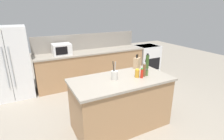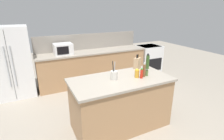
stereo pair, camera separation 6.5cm
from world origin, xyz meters
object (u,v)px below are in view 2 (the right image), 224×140
range_oven (148,59)px  spice_jar_oregano (147,73)px  microwave (63,49)px  honey_jar (137,73)px  refrigerator (11,63)px  pepper_grinder (144,70)px  knife_block (137,63)px  hot_sauce_bottle (142,74)px  utensil_crock (114,75)px  olive_oil_bottle (148,62)px

range_oven → spice_jar_oregano: 2.96m
microwave → honey_jar: (0.81, -2.26, -0.07)m
refrigerator → pepper_grinder: bearing=-47.0°
knife_block → pepper_grinder: bearing=-136.6°
hot_sauce_bottle → range_oven: bearing=49.9°
honey_jar → pepper_grinder: size_ratio=0.60×
microwave → utensil_crock: 2.21m
spice_jar_oregano → pepper_grinder: size_ratio=0.46×
microwave → hot_sauce_bottle: size_ratio=2.72×
microwave → knife_block: bearing=-59.6°
range_oven → utensil_crock: size_ratio=2.87×
knife_block → pepper_grinder: (-0.15, -0.43, 0.01)m
spice_jar_oregano → olive_oil_bottle: bearing=51.6°
hot_sauce_bottle → olive_oil_bottle: bearing=42.7°
range_oven → knife_block: (-1.74, -1.86, 0.59)m
olive_oil_bottle → honey_jar: olive_oil_bottle is taller
spice_jar_oregano → pepper_grinder: (-0.07, -0.01, 0.07)m
refrigerator → pepper_grinder: 3.21m
refrigerator → knife_block: 3.02m
olive_oil_bottle → hot_sauce_bottle: olive_oil_bottle is taller
honey_jar → pepper_grinder: 0.14m
utensil_crock → pepper_grinder: (0.53, -0.12, 0.04)m
utensil_crock → olive_oil_bottle: size_ratio=1.05×
range_oven → spice_jar_oregano: bearing=-128.5°
olive_oil_bottle → pepper_grinder: bearing=-134.3°
range_oven → microwave: bearing=180.0°
refrigerator → honey_jar: 3.10m
refrigerator → spice_jar_oregano: refrigerator is taller
refrigerator → spice_jar_oregano: bearing=-45.9°
range_oven → olive_oil_bottle: size_ratio=3.00×
microwave → spice_jar_oregano: (1.01, -2.28, -0.09)m
honey_jar → spice_jar_oregano: bearing=-4.4°
microwave → knife_block: knife_block is taller
microwave → pepper_grinder: microwave is taller
spice_jar_oregano → olive_oil_bottle: 0.42m
knife_block → pepper_grinder: size_ratio=1.13×
microwave → hot_sauce_bottle: (0.86, -2.33, -0.06)m
honey_jar → utensil_crock: bearing=167.0°
refrigerator → honey_jar: refrigerator is taller
olive_oil_bottle → hot_sauce_bottle: (-0.41, -0.37, -0.06)m
utensil_crock → pepper_grinder: utensil_crock is taller
olive_oil_bottle → honey_jar: size_ratio=2.00×
olive_oil_bottle → knife_block: bearing=151.8°
refrigerator → utensil_crock: 2.77m
utensil_crock → spice_jar_oregano: size_ratio=2.72×
honey_jar → range_oven: bearing=48.3°
hot_sauce_bottle → honey_jar: size_ratio=1.14×
utensil_crock → spice_jar_oregano: utensil_crock is taller
refrigerator → pepper_grinder: (2.19, -2.34, 0.20)m
range_oven → knife_block: bearing=-133.1°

